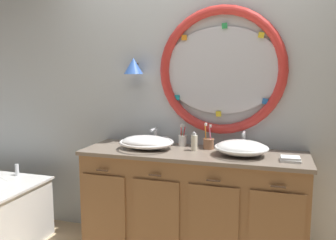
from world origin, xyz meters
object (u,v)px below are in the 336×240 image
sink_basin_right (241,148)px  toothbrush_holder_right (209,143)px  folded_hand_towel (290,159)px  sink_basin_left (147,142)px  soap_dispenser (194,142)px  toothbrush_holder_left (183,139)px

sink_basin_right → toothbrush_holder_right: (-0.28, 0.16, -0.01)m
folded_hand_towel → sink_basin_left: bearing=176.6°
soap_dispenser → folded_hand_towel: (0.73, -0.13, -0.05)m
toothbrush_holder_right → soap_dispenser: bearing=-135.7°
folded_hand_towel → soap_dispenser: bearing=170.1°
sink_basin_right → toothbrush_holder_right: toothbrush_holder_right is taller
sink_basin_left → folded_hand_towel: sink_basin_left is taller
toothbrush_holder_left → soap_dispenser: size_ratio=1.23×
toothbrush_holder_left → toothbrush_holder_right: 0.24m
sink_basin_right → soap_dispenser: (-0.38, 0.06, 0.01)m
toothbrush_holder_left → folded_hand_towel: bearing=-17.8°
sink_basin_left → sink_basin_right: size_ratio=1.10×
sink_basin_left → soap_dispenser: (0.39, 0.06, 0.01)m
sink_basin_right → soap_dispenser: bearing=171.0°
soap_dispenser → folded_hand_towel: 0.75m
toothbrush_holder_right → soap_dispenser: (-0.10, -0.10, 0.02)m
sink_basin_left → sink_basin_right: bearing=0.0°
sink_basin_right → folded_hand_towel: sink_basin_right is taller
toothbrush_holder_left → soap_dispenser: 0.20m
toothbrush_holder_right → folded_hand_towel: 0.67m
folded_hand_towel → toothbrush_holder_right: bearing=160.4°
sink_basin_right → soap_dispenser: 0.39m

